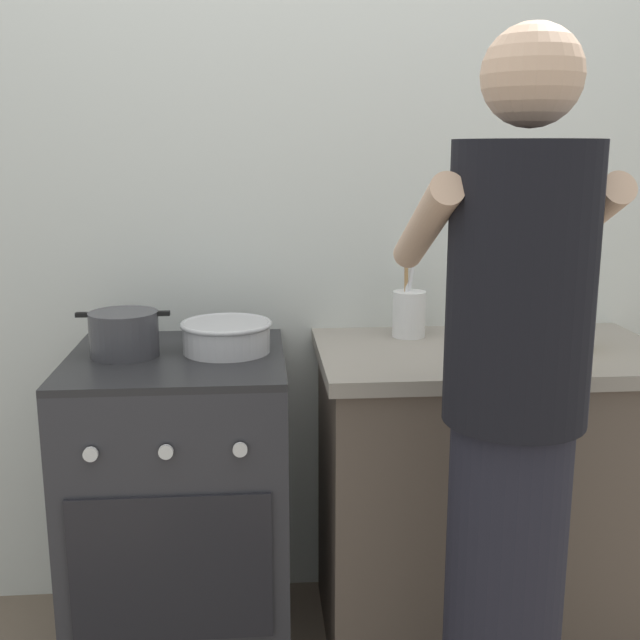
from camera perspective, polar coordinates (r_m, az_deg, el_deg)
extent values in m
cube|color=silver|center=(2.49, 2.75, 7.58)|extent=(3.20, 0.10, 2.50)
cube|color=brown|center=(2.44, 12.02, -12.80)|extent=(0.96, 0.56, 0.86)
cube|color=gray|center=(2.29, 12.52, -2.55)|extent=(1.00, 0.60, 0.04)
cube|color=#2D2D33|center=(2.36, -10.08, -13.43)|extent=(0.60, 0.60, 0.88)
cube|color=#232326|center=(2.20, -10.53, -2.82)|extent=(0.60, 0.60, 0.02)
cube|color=black|center=(2.10, -10.85, -17.57)|extent=(0.51, 0.01, 0.40)
cylinder|color=silver|center=(1.98, -16.51, -9.44)|extent=(0.04, 0.01, 0.04)
cylinder|color=silver|center=(1.95, -11.26, -9.49)|extent=(0.04, 0.01, 0.04)
cylinder|color=silver|center=(1.94, -5.89, -9.46)|extent=(0.04, 0.01, 0.04)
cylinder|color=#38383D|center=(2.21, -14.19, -0.99)|extent=(0.19, 0.19, 0.12)
cube|color=black|center=(2.22, -17.06, 0.38)|extent=(0.04, 0.02, 0.01)
cube|color=black|center=(2.18, -11.43, 0.48)|extent=(0.04, 0.02, 0.01)
cylinder|color=#B7B7BC|center=(2.20, -6.88, -1.26)|extent=(0.24, 0.24, 0.08)
torus|color=#B7B7BC|center=(2.19, -6.91, -0.29)|extent=(0.26, 0.26, 0.01)
cylinder|color=silver|center=(2.37, 6.55, 0.44)|extent=(0.10, 0.10, 0.14)
cylinder|color=silver|center=(2.36, 6.54, 2.18)|extent=(0.05, 0.02, 0.24)
sphere|color=silver|center=(2.35, 6.62, 5.33)|extent=(0.03, 0.03, 0.03)
cylinder|color=silver|center=(2.38, 6.59, 2.53)|extent=(0.04, 0.02, 0.28)
sphere|color=silver|center=(2.36, 6.69, 6.15)|extent=(0.03, 0.03, 0.03)
cylinder|color=silver|center=(2.36, 6.39, 2.17)|extent=(0.02, 0.06, 0.24)
sphere|color=silver|center=(2.34, 6.46, 5.36)|extent=(0.03, 0.03, 0.03)
cylinder|color=#9E7547|center=(2.36, 6.35, 2.25)|extent=(0.01, 0.03, 0.25)
sphere|color=#9E7547|center=(2.34, 6.43, 5.59)|extent=(0.03, 0.03, 0.03)
cylinder|color=silver|center=(2.28, 11.34, -1.15)|extent=(0.04, 0.04, 0.07)
cylinder|color=red|center=(2.27, 11.39, -0.07)|extent=(0.04, 0.04, 0.02)
cylinder|color=gold|center=(2.32, 18.47, 0.31)|extent=(0.07, 0.07, 0.20)
cylinder|color=gold|center=(2.30, 18.67, 3.17)|extent=(0.03, 0.03, 0.04)
cylinder|color=black|center=(2.29, 18.71, 3.81)|extent=(0.03, 0.03, 0.02)
cylinder|color=black|center=(1.90, 13.23, -20.02)|extent=(0.26, 0.26, 0.90)
cylinder|color=black|center=(1.63, 14.52, 2.50)|extent=(0.30, 0.30, 0.58)
sphere|color=#D3AA8C|center=(1.62, 15.34, 16.95)|extent=(0.20, 0.20, 0.20)
cylinder|color=#D3AA8C|center=(1.71, 7.74, 6.92)|extent=(0.07, 0.41, 0.24)
cylinder|color=#D3AA8C|center=(1.81, 18.39, 6.72)|extent=(0.07, 0.41, 0.24)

